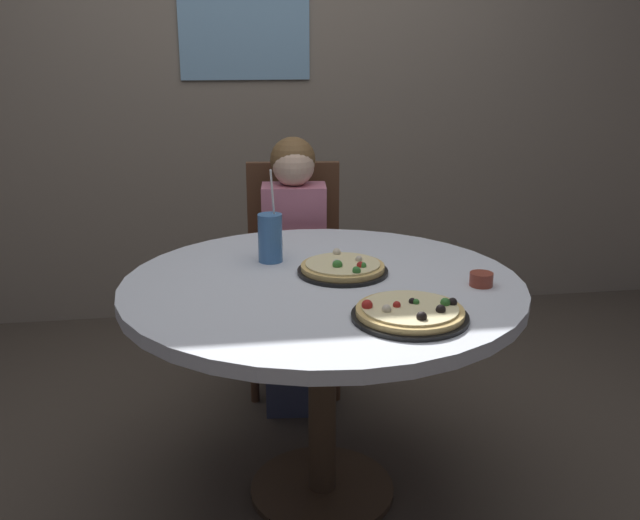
{
  "coord_description": "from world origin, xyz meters",
  "views": [
    {
      "loc": [
        -0.3,
        -2.0,
        1.45
      ],
      "look_at": [
        0.0,
        0.05,
        0.8
      ],
      "focal_mm": 39.47,
      "sensor_mm": 36.0,
      "label": 1
    }
  ],
  "objects_px": {
    "soda_cup": "(270,238)",
    "sauce_bowl": "(481,279)",
    "diner_child": "(295,286)",
    "pizza_veggie": "(410,313)",
    "chair_wooden": "(294,262)",
    "dining_table": "(322,310)",
    "pizza_cheese": "(343,268)"
  },
  "relations": [
    {
      "from": "diner_child",
      "to": "sauce_bowl",
      "type": "bearing_deg",
      "value": -60.4
    },
    {
      "from": "chair_wooden",
      "to": "pizza_veggie",
      "type": "bearing_deg",
      "value": -82.0
    },
    {
      "from": "chair_wooden",
      "to": "soda_cup",
      "type": "xyz_separation_m",
      "value": [
        -0.15,
        -0.67,
        0.3
      ]
    },
    {
      "from": "dining_table",
      "to": "diner_child",
      "type": "relative_size",
      "value": 1.13
    },
    {
      "from": "chair_wooden",
      "to": "soda_cup",
      "type": "height_order",
      "value": "soda_cup"
    },
    {
      "from": "soda_cup",
      "to": "sauce_bowl",
      "type": "xyz_separation_m",
      "value": [
        0.6,
        -0.33,
        -0.06
      ]
    },
    {
      "from": "chair_wooden",
      "to": "sauce_bowl",
      "type": "xyz_separation_m",
      "value": [
        0.45,
        -1.01,
        0.24
      ]
    },
    {
      "from": "dining_table",
      "to": "pizza_veggie",
      "type": "relative_size",
      "value": 3.95
    },
    {
      "from": "pizza_veggie",
      "to": "sauce_bowl",
      "type": "relative_size",
      "value": 4.43
    },
    {
      "from": "diner_child",
      "to": "sauce_bowl",
      "type": "xyz_separation_m",
      "value": [
        0.47,
        -0.83,
        0.29
      ]
    },
    {
      "from": "sauce_bowl",
      "to": "pizza_veggie",
      "type": "bearing_deg",
      "value": -141.38
    },
    {
      "from": "dining_table",
      "to": "pizza_veggie",
      "type": "distance_m",
      "value": 0.4
    },
    {
      "from": "dining_table",
      "to": "pizza_veggie",
      "type": "xyz_separation_m",
      "value": [
        0.18,
        -0.34,
        0.11
      ]
    },
    {
      "from": "diner_child",
      "to": "pizza_veggie",
      "type": "xyz_separation_m",
      "value": [
        0.19,
        -1.05,
        0.28
      ]
    },
    {
      "from": "diner_child",
      "to": "soda_cup",
      "type": "distance_m",
      "value": 0.62
    },
    {
      "from": "chair_wooden",
      "to": "diner_child",
      "type": "relative_size",
      "value": 0.88
    },
    {
      "from": "sauce_bowl",
      "to": "diner_child",
      "type": "bearing_deg",
      "value": 119.6
    },
    {
      "from": "pizza_veggie",
      "to": "soda_cup",
      "type": "xyz_separation_m",
      "value": [
        -0.32,
        0.56,
        0.06
      ]
    },
    {
      "from": "chair_wooden",
      "to": "sauce_bowl",
      "type": "bearing_deg",
      "value": -65.81
    },
    {
      "from": "diner_child",
      "to": "pizza_veggie",
      "type": "distance_m",
      "value": 1.1
    },
    {
      "from": "chair_wooden",
      "to": "sauce_bowl",
      "type": "relative_size",
      "value": 13.57
    },
    {
      "from": "dining_table",
      "to": "pizza_cheese",
      "type": "distance_m",
      "value": 0.15
    },
    {
      "from": "sauce_bowl",
      "to": "soda_cup",
      "type": "bearing_deg",
      "value": 151.06
    },
    {
      "from": "pizza_veggie",
      "to": "soda_cup",
      "type": "height_order",
      "value": "soda_cup"
    },
    {
      "from": "pizza_veggie",
      "to": "sauce_bowl",
      "type": "height_order",
      "value": "pizza_veggie"
    },
    {
      "from": "diner_child",
      "to": "pizza_veggie",
      "type": "bearing_deg",
      "value": -79.76
    },
    {
      "from": "diner_child",
      "to": "pizza_cheese",
      "type": "distance_m",
      "value": 0.72
    },
    {
      "from": "dining_table",
      "to": "diner_child",
      "type": "distance_m",
      "value": 0.73
    },
    {
      "from": "sauce_bowl",
      "to": "pizza_cheese",
      "type": "bearing_deg",
      "value": 155.91
    },
    {
      "from": "chair_wooden",
      "to": "pizza_veggie",
      "type": "distance_m",
      "value": 1.27
    },
    {
      "from": "soda_cup",
      "to": "pizza_cheese",
      "type": "bearing_deg",
      "value": -36.69
    },
    {
      "from": "diner_child",
      "to": "soda_cup",
      "type": "xyz_separation_m",
      "value": [
        -0.13,
        -0.49,
        0.35
      ]
    }
  ]
}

